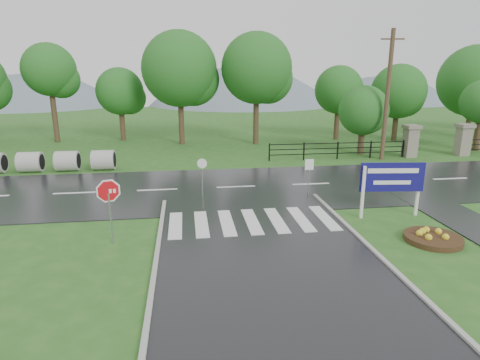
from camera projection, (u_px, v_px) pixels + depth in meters
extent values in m
plane|color=#2A5D1F|center=(281.00, 288.00, 11.14)|extent=(120.00, 120.00, 0.00)
cube|color=black|center=(236.00, 188.00, 20.70)|extent=(90.00, 8.00, 0.04)
cube|color=#29292B|center=(465.00, 221.00, 16.07)|extent=(2.20, 11.00, 0.04)
cube|color=silver|center=(176.00, 225.00, 15.51)|extent=(0.50, 2.80, 0.02)
cube|color=silver|center=(201.00, 224.00, 15.64)|extent=(0.50, 2.80, 0.02)
cube|color=silver|center=(227.00, 222.00, 15.77)|extent=(0.50, 2.80, 0.02)
cube|color=silver|center=(252.00, 221.00, 15.90)|extent=(0.50, 2.80, 0.02)
cube|color=silver|center=(277.00, 220.00, 16.03)|extent=(0.50, 2.80, 0.02)
cube|color=silver|center=(301.00, 219.00, 16.16)|extent=(0.50, 2.80, 0.02)
cube|color=silver|center=(325.00, 218.00, 16.29)|extent=(0.50, 2.80, 0.02)
cube|color=gray|center=(410.00, 143.00, 27.87)|extent=(0.80, 0.80, 2.00)
cube|color=#6B6659|center=(412.00, 127.00, 27.58)|extent=(1.00, 1.00, 0.24)
cube|color=gray|center=(463.00, 141.00, 28.40)|extent=(0.80, 0.80, 2.00)
cube|color=#6B6659|center=(465.00, 126.00, 28.10)|extent=(1.00, 1.00, 0.24)
cube|color=black|center=(337.00, 153.00, 27.34)|extent=(9.50, 0.05, 0.05)
cube|color=black|center=(338.00, 148.00, 27.25)|extent=(9.50, 0.05, 0.05)
cube|color=black|center=(338.00, 143.00, 27.16)|extent=(9.50, 0.05, 0.05)
cube|color=black|center=(269.00, 152.00, 26.67)|extent=(0.08, 0.08, 1.20)
cube|color=black|center=(403.00, 149.00, 27.91)|extent=(0.08, 0.08, 1.20)
cube|color=black|center=(468.00, 147.00, 28.57)|extent=(0.08, 0.08, 1.20)
sphere|color=slate|center=(47.00, 185.00, 73.39)|extent=(40.00, 40.00, 40.00)
sphere|color=slate|center=(241.00, 193.00, 78.86)|extent=(48.00, 48.00, 48.00)
sphere|color=slate|center=(378.00, 167.00, 81.39)|extent=(36.00, 36.00, 36.00)
cylinder|color=#9E9B93|center=(30.00, 162.00, 23.79)|extent=(1.30, 1.20, 1.20)
cylinder|color=#9E9B93|center=(67.00, 161.00, 24.06)|extent=(1.30, 1.20, 1.20)
cylinder|color=#9E9B93|center=(104.00, 160.00, 24.34)|extent=(1.30, 1.20, 1.20)
cube|color=#939399|center=(111.00, 219.00, 13.78)|extent=(0.05, 0.05, 1.82)
cylinder|color=white|center=(108.00, 191.00, 13.53)|extent=(1.04, 0.36, 1.09)
cylinder|color=red|center=(108.00, 191.00, 13.52)|extent=(0.91, 0.32, 0.95)
cube|color=silver|center=(363.00, 192.00, 16.15)|extent=(0.12, 0.12, 2.18)
cube|color=silver|center=(418.00, 190.00, 16.47)|extent=(0.12, 0.12, 2.18)
cube|color=navy|center=(392.00, 177.00, 16.15)|extent=(2.60, 0.35, 1.20)
cube|color=white|center=(393.00, 171.00, 16.05)|extent=(2.06, 0.24, 0.20)
cube|color=white|center=(392.00, 183.00, 16.18)|extent=(1.52, 0.18, 0.16)
cylinder|color=#332111|center=(433.00, 239.00, 14.15)|extent=(1.97, 1.97, 0.20)
cube|color=#939399|center=(309.00, 180.00, 18.90)|extent=(0.04, 0.04, 1.74)
cube|color=white|center=(309.00, 164.00, 18.69)|extent=(0.41, 0.03, 0.50)
cylinder|color=#939399|center=(202.00, 180.00, 18.61)|extent=(0.05, 0.05, 1.81)
cylinder|color=white|center=(202.00, 163.00, 18.38)|extent=(0.45, 0.12, 0.45)
cylinder|color=#473523|center=(387.00, 96.00, 26.25)|extent=(0.28, 0.28, 8.44)
cube|color=brown|center=(393.00, 39.00, 25.32)|extent=(1.50, 0.32, 0.09)
cylinder|color=#3D2B1C|center=(361.00, 136.00, 28.84)|extent=(0.40, 0.40, 2.61)
sphere|color=#1C5D1D|center=(363.00, 110.00, 28.36)|extent=(3.50, 3.50, 3.50)
cylinder|color=#3D2B1C|center=(478.00, 131.00, 29.99)|extent=(0.39, 0.39, 3.04)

